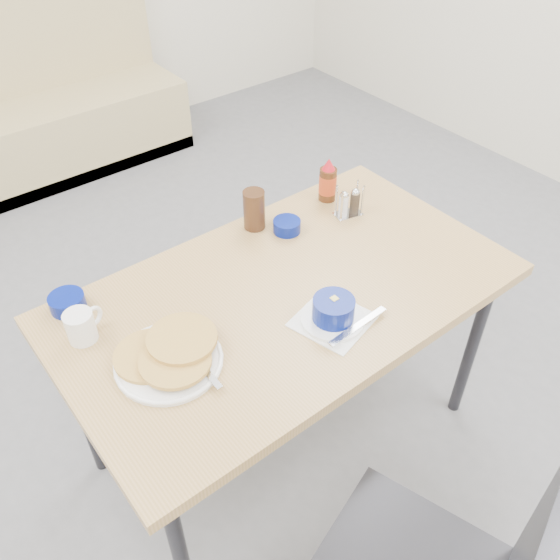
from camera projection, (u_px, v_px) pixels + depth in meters
ground at (328, 480)px, 2.16m from camera, size 6.00×6.00×0.00m
booth_bench at (25, 120)px, 3.58m from camera, size 1.90×0.56×1.22m
dining_table at (287, 305)px, 1.85m from camera, size 1.40×0.80×0.76m
pancake_plate at (169, 356)px, 1.58m from camera, size 0.30×0.31×0.05m
coffee_mug at (82, 325)px, 1.63m from camera, size 0.12×0.08×0.09m
grits_setting at (334, 312)px, 1.69m from camera, size 0.26×0.24×0.08m
creamer_bowl at (67, 303)px, 1.73m from camera, size 0.10×0.10×0.05m
butter_bowl at (287, 226)px, 2.03m from camera, size 0.09×0.09×0.04m
amber_tumbler at (254, 210)px, 2.01m from camera, size 0.08×0.08×0.14m
condiment_caddy at (349, 205)px, 2.09m from camera, size 0.11×0.08×0.12m
syrup_bottle at (328, 182)px, 2.14m from camera, size 0.06×0.06×0.17m
sugar_wrapper at (164, 387)px, 1.53m from camera, size 0.04×0.04×0.00m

